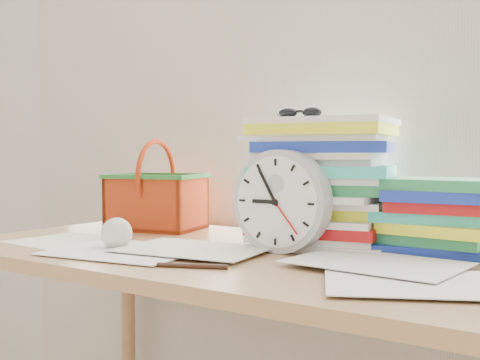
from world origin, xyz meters
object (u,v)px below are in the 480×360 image
Objects in this scene: paper_stack at (320,182)px; book_stack at (437,217)px; basket at (157,185)px; clock at (282,201)px; desk at (239,283)px.

paper_stack is 0.28m from book_stack.
book_stack is at bearing -12.06° from basket.
paper_stack is at bearing 81.19° from clock.
paper_stack reaches higher than clock.
clock is 0.53m from basket.
clock is 0.89× the size of basket.
clock is 0.34m from book_stack.
basket reaches higher than clock.
paper_stack is 1.23× the size of book_stack.
clock is (-0.02, -0.14, -0.04)m from paper_stack.
desk is at bearing -153.15° from book_stack.
paper_stack is 0.15m from clock.
clock is at bearing -29.60° from basket.
book_stack is (0.39, 0.20, 0.16)m from desk.
desk is 0.46m from book_stack.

